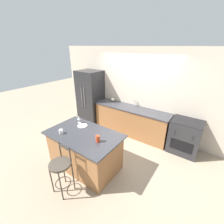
% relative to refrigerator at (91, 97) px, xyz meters
% --- Properties ---
extents(ground_plane, '(18.00, 18.00, 0.00)m').
position_rel_refrigerator_xyz_m(ground_plane, '(1.67, -0.29, -0.96)').
color(ground_plane, tan).
extents(wall_back, '(6.00, 0.07, 2.70)m').
position_rel_refrigerator_xyz_m(wall_back, '(1.67, 0.38, 0.39)').
color(wall_back, beige).
rests_on(wall_back, ground_plane).
extents(back_counter, '(2.49, 0.65, 0.92)m').
position_rel_refrigerator_xyz_m(back_counter, '(1.67, 0.07, -0.50)').
color(back_counter, '#936038').
rests_on(back_counter, ground_plane).
extents(sink_faucet, '(0.02, 0.13, 0.22)m').
position_rel_refrigerator_xyz_m(sink_faucet, '(1.67, 0.27, 0.09)').
color(sink_faucet, '#ADAFB5').
rests_on(sink_faucet, back_counter).
extents(kitchen_island, '(1.70, 1.04, 0.90)m').
position_rel_refrigerator_xyz_m(kitchen_island, '(1.52, -1.89, -0.51)').
color(kitchen_island, '#936038').
rests_on(kitchen_island, ground_plane).
extents(refrigerator, '(0.82, 0.75, 1.92)m').
position_rel_refrigerator_xyz_m(refrigerator, '(0.00, 0.00, 0.00)').
color(refrigerator, '#232326').
rests_on(refrigerator, ground_plane).
extents(oven_range, '(0.76, 0.63, 0.94)m').
position_rel_refrigerator_xyz_m(oven_range, '(3.33, 0.06, -0.49)').
color(oven_range, '#28282B').
rests_on(oven_range, ground_plane).
extents(bar_stool_near, '(0.41, 0.41, 1.05)m').
position_rel_refrigerator_xyz_m(bar_stool_near, '(1.67, -2.66, -0.38)').
color(bar_stool_near, '#332D28').
rests_on(bar_stool_near, ground_plane).
extents(dinner_plate, '(0.24, 0.24, 0.02)m').
position_rel_refrigerator_xyz_m(dinner_plate, '(1.25, -1.65, -0.05)').
color(dinner_plate, white).
rests_on(dinner_plate, kitchen_island).
extents(wine_glass, '(0.08, 0.08, 0.20)m').
position_rel_refrigerator_xyz_m(wine_glass, '(1.06, -1.58, 0.08)').
color(wine_glass, white).
rests_on(wine_glass, kitchen_island).
extents(coffee_mug, '(0.12, 0.09, 0.09)m').
position_rel_refrigerator_xyz_m(coffee_mug, '(1.10, -2.17, -0.01)').
color(coffee_mug, white).
rests_on(coffee_mug, kitchen_island).
extents(tumbler_cup, '(0.09, 0.09, 0.14)m').
position_rel_refrigerator_xyz_m(tumbler_cup, '(1.98, -1.93, 0.01)').
color(tumbler_cup, red).
rests_on(tumbler_cup, kitchen_island).
extents(pumpkin_decoration, '(0.14, 0.14, 0.14)m').
position_rel_refrigerator_xyz_m(pumpkin_decoration, '(0.84, 0.23, 0.01)').
color(pumpkin_decoration, beige).
rests_on(pumpkin_decoration, back_counter).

